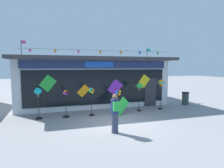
# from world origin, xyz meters

# --- Properties ---
(ground_plane) EXTENTS (80.00, 80.00, 0.00)m
(ground_plane) POSITION_xyz_m (0.00, 0.00, 0.00)
(ground_plane) COLOR gray
(kite_shop_building) EXTENTS (10.87, 6.73, 4.69)m
(kite_shop_building) POSITION_xyz_m (-0.10, 6.12, 1.76)
(kite_shop_building) COLOR silver
(kite_shop_building) RESTS_ON ground_plane
(wind_spinner_far_left) EXTENTS (0.38, 0.38, 1.71)m
(wind_spinner_far_left) POSITION_xyz_m (-3.82, 1.99, 1.35)
(wind_spinner_far_left) COLOR black
(wind_spinner_far_left) RESTS_ON ground_plane
(wind_spinner_left) EXTENTS (0.37, 0.37, 1.56)m
(wind_spinner_left) POSITION_xyz_m (-2.38, 1.86, 0.80)
(wind_spinner_left) COLOR black
(wind_spinner_left) RESTS_ON ground_plane
(wind_spinner_center_left) EXTENTS (0.37, 0.31, 1.65)m
(wind_spinner_center_left) POSITION_xyz_m (-0.93, 1.81, 1.08)
(wind_spinner_center_left) COLOR black
(wind_spinner_center_left) RESTS_ON ground_plane
(wind_spinner_center_right) EXTENTS (0.45, 0.33, 1.53)m
(wind_spinner_center_right) POSITION_xyz_m (0.73, 1.90, 1.06)
(wind_spinner_center_right) COLOR black
(wind_spinner_center_right) RESTS_ON ground_plane
(wind_spinner_right) EXTENTS (0.37, 0.37, 1.80)m
(wind_spinner_right) POSITION_xyz_m (2.19, 2.04, 1.48)
(wind_spinner_right) COLOR black
(wind_spinner_right) RESTS_ON ground_plane
(wind_spinner_far_right) EXTENTS (0.39, 0.39, 1.98)m
(wind_spinner_far_right) POSITION_xyz_m (3.78, 2.10, 1.65)
(wind_spinner_far_right) COLOR black
(wind_spinner_far_right) RESTS_ON ground_plane
(person_near_camera) EXTENTS (0.34, 0.45, 1.68)m
(person_near_camera) POSITION_xyz_m (-0.59, -1.40, 0.89)
(person_near_camera) COLOR #333D56
(person_near_camera) RESTS_ON ground_plane
(trash_bin) EXTENTS (0.52, 0.52, 0.94)m
(trash_bin) POSITION_xyz_m (6.37, 2.86, 0.48)
(trash_bin) COLOR #2D4238
(trash_bin) RESTS_ON ground_plane
(display_kite_on_ground) EXTENTS (1.08, 0.31, 1.08)m
(display_kite_on_ground) POSITION_xyz_m (0.74, 1.36, 0.54)
(display_kite_on_ground) COLOR green
(display_kite_on_ground) RESTS_ON ground_plane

